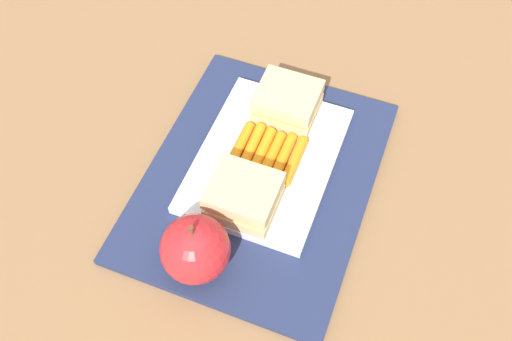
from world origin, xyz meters
TOP-DOWN VIEW (x-y plane):
  - ground_plane at (0.00, 0.00)m, footprint 2.40×2.40m
  - lunchbag_mat at (0.00, 0.00)m, footprint 0.36×0.28m
  - food_tray at (-0.03, 0.00)m, footprint 0.23×0.17m
  - sandwich_half_left at (-0.10, 0.00)m, footprint 0.07×0.08m
  - sandwich_half_right at (0.05, 0.00)m, footprint 0.07×0.08m
  - carrot_sticks_bundle at (-0.03, 0.00)m, footprint 0.08×0.09m
  - apple at (0.14, -0.02)m, footprint 0.08×0.08m

SIDE VIEW (x-z plane):
  - ground_plane at x=0.00m, z-range 0.00..0.00m
  - lunchbag_mat at x=0.00m, z-range 0.00..0.01m
  - food_tray at x=-0.03m, z-range 0.01..0.02m
  - carrot_sticks_bundle at x=-0.03m, z-range 0.02..0.04m
  - sandwich_half_left at x=-0.10m, z-range 0.02..0.07m
  - sandwich_half_right at x=0.05m, z-range 0.02..0.07m
  - apple at x=0.14m, z-range 0.00..0.10m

